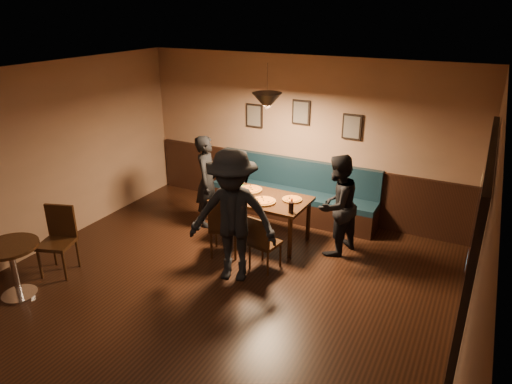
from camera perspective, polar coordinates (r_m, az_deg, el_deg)
floor at (r=6.01m, az=-8.02°, el=-14.59°), size 7.00×7.00×0.00m
ceiling at (r=4.90m, az=-9.78°, el=12.74°), size 7.00×7.00×0.00m
wall_back at (r=8.21m, az=5.53°, el=6.68°), size 6.00×0.00×6.00m
wall_left at (r=7.38m, az=-28.16°, el=2.32°), size 0.00×7.00×7.00m
wall_right at (r=4.44m, az=25.11°, el=-9.50°), size 0.00×7.00×7.00m
wainscot at (r=8.47m, az=5.23°, el=0.75°), size 5.88×0.06×1.00m
booth_bench at (r=8.24m, az=4.52°, el=0.15°), size 3.00×0.60×1.00m
window_frame at (r=4.84m, az=25.21°, el=-5.52°), size 0.06×2.56×1.86m
window_glass at (r=4.84m, az=24.85°, el=-5.46°), size 0.00×2.40×2.40m
picture_left at (r=8.47m, az=-0.20°, el=9.36°), size 0.32×0.04×0.42m
picture_center at (r=8.08m, az=5.57°, el=9.71°), size 0.32×0.04×0.42m
picture_right at (r=7.83m, az=11.69°, el=7.84°), size 0.32×0.04×0.42m
pendant_lamp at (r=6.89m, az=1.35°, el=11.06°), size 0.44×0.44×0.25m
dining_table at (r=7.49m, az=1.22°, el=-3.29°), size 1.37×0.90×0.72m
chair_near_left at (r=7.02m, az=-3.82°, el=-4.09°), size 0.54×0.54×0.96m
chair_near_right at (r=6.66m, az=1.13°, el=-6.15°), size 0.43×0.43×0.84m
diner_left at (r=7.89m, az=-5.97°, el=1.34°), size 0.52×0.66×1.58m
diner_right at (r=7.03m, az=9.88°, el=-1.61°), size 0.81×0.91×1.57m
diner_front at (r=6.21m, az=-2.89°, el=-3.03°), size 1.34×0.98×1.87m
pizza_a at (r=7.62m, az=-0.71°, el=0.30°), size 0.51×0.51×0.04m
pizza_b at (r=7.17m, az=0.94°, el=-1.13°), size 0.46×0.46×0.04m
pizza_c at (r=7.27m, az=4.45°, el=-0.90°), size 0.38×0.38×0.04m
soda_glass at (r=6.83m, az=4.32°, el=-1.90°), size 0.10×0.10×0.16m
tabasco_bottle at (r=7.06m, az=4.42°, el=-1.19°), size 0.04×0.04×0.13m
napkin_a at (r=7.81m, az=-1.76°, el=0.70°), size 0.16×0.16×0.01m
napkin_b at (r=7.38m, az=-3.46°, el=-0.64°), size 0.17×0.17×0.01m
cutlery_set at (r=7.06m, az=-0.22°, el=-1.72°), size 0.17×0.07×0.00m
cafe_table at (r=6.82m, az=-27.53°, el=-8.58°), size 0.89×0.89×0.75m
cafe_chair_far at (r=7.09m, az=-23.32°, el=-5.67°), size 0.54×0.54×0.97m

